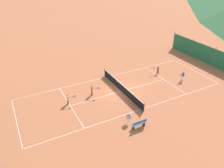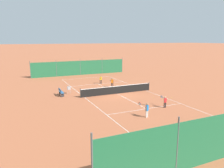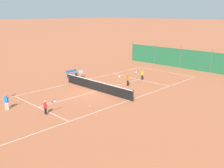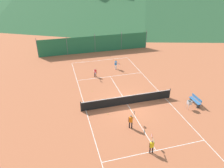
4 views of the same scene
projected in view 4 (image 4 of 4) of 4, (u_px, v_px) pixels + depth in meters
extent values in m
plane|color=#B7603D|center=(127.00, 104.00, 21.40)|extent=(600.00, 600.00, 0.00)
cube|color=white|center=(100.00, 60.00, 31.50)|extent=(8.25, 0.05, 0.01)
cube|color=white|center=(86.00, 111.00, 20.42)|extent=(0.05, 23.85, 0.01)
cube|color=white|center=(165.00, 98.00, 22.36)|extent=(0.05, 23.85, 0.01)
cube|color=white|center=(110.00, 76.00, 26.83)|extent=(8.20, 0.05, 0.01)
cube|color=white|center=(156.00, 151.00, 15.96)|extent=(8.20, 0.05, 0.01)
cube|color=white|center=(127.00, 104.00, 21.39)|extent=(0.05, 12.80, 0.01)
cylinder|color=#2D2D2D|center=(81.00, 107.00, 20.07)|extent=(0.08, 0.08, 1.06)
cylinder|color=#2D2D2D|center=(170.00, 93.00, 22.22)|extent=(0.08, 0.08, 1.06)
cube|color=black|center=(127.00, 100.00, 21.18)|extent=(9.10, 0.02, 0.91)
cube|color=white|center=(128.00, 96.00, 20.96)|extent=(9.10, 0.04, 0.06)
cube|color=#236B42|center=(95.00, 44.00, 33.95)|extent=(17.20, 0.04, 2.60)
cylinder|color=#59595E|center=(37.00, 48.00, 31.84)|extent=(0.08, 0.08, 2.90)
cylinder|color=#59595E|center=(67.00, 46.00, 32.86)|extent=(0.08, 0.08, 2.90)
cylinder|color=#59595E|center=(95.00, 43.00, 33.88)|extent=(0.08, 0.08, 2.90)
cylinder|color=#59595E|center=(121.00, 41.00, 34.90)|extent=(0.08, 0.08, 2.90)
cylinder|color=#59595E|center=(146.00, 39.00, 35.91)|extent=(0.08, 0.08, 2.90)
cylinder|color=black|center=(96.00, 75.00, 26.66)|extent=(0.09, 0.09, 0.52)
cylinder|color=black|center=(95.00, 75.00, 26.62)|extent=(0.09, 0.09, 0.52)
cube|color=red|center=(95.00, 71.00, 26.42)|extent=(0.26, 0.15, 0.40)
sphere|color=tan|center=(95.00, 69.00, 26.28)|extent=(0.16, 0.16, 0.16)
cylinder|color=tan|center=(96.00, 71.00, 26.47)|extent=(0.06, 0.06, 0.40)
cylinder|color=tan|center=(94.00, 71.00, 26.14)|extent=(0.08, 0.40, 0.06)
cylinder|color=black|center=(95.00, 72.00, 25.89)|extent=(0.04, 0.19, 0.03)
torus|color=#1E4CB2|center=(95.00, 73.00, 25.70)|extent=(0.03, 0.28, 0.28)
cylinder|color=silver|center=(95.00, 73.00, 25.70)|extent=(0.01, 0.25, 0.25)
cylinder|color=black|center=(129.00, 125.00, 18.12)|extent=(0.11, 0.11, 0.61)
cylinder|color=black|center=(132.00, 125.00, 18.08)|extent=(0.11, 0.11, 0.61)
cube|color=orange|center=(131.00, 120.00, 17.84)|extent=(0.34, 0.28, 0.47)
sphere|color=#A37556|center=(131.00, 116.00, 17.68)|extent=(0.19, 0.19, 0.19)
cylinder|color=#A37556|center=(129.00, 119.00, 17.88)|extent=(0.07, 0.07, 0.47)
cylinder|color=#A37556|center=(134.00, 116.00, 17.92)|extent=(0.28, 0.45, 0.07)
cylinder|color=black|center=(134.00, 114.00, 18.22)|extent=(0.13, 0.20, 0.03)
torus|color=black|center=(134.00, 112.00, 18.43)|extent=(0.15, 0.26, 0.28)
cylinder|color=silver|center=(134.00, 112.00, 18.43)|extent=(0.12, 0.22, 0.25)
cylinder|color=black|center=(150.00, 150.00, 15.63)|extent=(0.10, 0.10, 0.56)
cylinder|color=black|center=(152.00, 150.00, 15.64)|extent=(0.10, 0.10, 0.56)
cube|color=yellow|center=(152.00, 145.00, 15.40)|extent=(0.29, 0.20, 0.43)
sphere|color=#A37556|center=(152.00, 141.00, 15.24)|extent=(0.17, 0.17, 0.17)
cylinder|color=#A37556|center=(149.00, 145.00, 15.39)|extent=(0.06, 0.06, 0.43)
cylinder|color=#A37556|center=(154.00, 141.00, 15.52)|extent=(0.14, 0.44, 0.06)
cylinder|color=black|center=(153.00, 138.00, 15.80)|extent=(0.07, 0.20, 0.03)
torus|color=red|center=(152.00, 135.00, 16.01)|extent=(0.08, 0.28, 0.28)
cylinder|color=silver|center=(152.00, 135.00, 16.01)|extent=(0.05, 0.25, 0.25)
cylinder|color=white|center=(116.00, 67.00, 28.73)|extent=(0.11, 0.11, 0.59)
cylinder|color=white|center=(115.00, 67.00, 28.61)|extent=(0.11, 0.11, 0.59)
cube|color=blue|center=(116.00, 63.00, 28.42)|extent=(0.33, 0.28, 0.46)
sphere|color=#A37556|center=(116.00, 61.00, 28.26)|extent=(0.18, 0.18, 0.18)
cylinder|color=#A37556|center=(117.00, 63.00, 28.53)|extent=(0.07, 0.07, 0.46)
cylinder|color=#A37556|center=(116.00, 63.00, 28.08)|extent=(0.28, 0.44, 0.07)
cylinder|color=black|center=(118.00, 64.00, 27.87)|extent=(0.12, 0.20, 0.03)
torus|color=red|center=(119.00, 64.00, 27.71)|extent=(0.15, 0.26, 0.28)
cylinder|color=silver|center=(119.00, 64.00, 27.71)|extent=(0.12, 0.22, 0.25)
sphere|color=#CCE033|center=(108.00, 114.00, 19.90)|extent=(0.07, 0.07, 0.07)
sphere|color=#CCE033|center=(92.00, 91.00, 23.59)|extent=(0.07, 0.07, 0.07)
sphere|color=#CCE033|center=(74.00, 89.00, 23.96)|extent=(0.07, 0.07, 0.07)
cylinder|color=#B7B7BC|center=(188.00, 108.00, 20.36)|extent=(0.02, 0.02, 0.55)
cylinder|color=#B7B7BC|center=(191.00, 107.00, 20.44)|extent=(0.02, 0.02, 0.55)
cylinder|color=#B7B7BC|center=(186.00, 106.00, 20.65)|extent=(0.02, 0.02, 0.55)
cylinder|color=#B7B7BC|center=(189.00, 105.00, 20.73)|extent=(0.02, 0.02, 0.55)
cube|color=#B7B7BC|center=(189.00, 104.00, 20.41)|extent=(0.34, 0.34, 0.02)
cube|color=#B7B7BC|center=(191.00, 103.00, 20.19)|extent=(0.34, 0.02, 0.34)
cube|color=#B7B7BC|center=(188.00, 102.00, 20.48)|extent=(0.34, 0.02, 0.34)
cube|color=#B7B7BC|center=(188.00, 103.00, 20.30)|extent=(0.02, 0.34, 0.34)
cube|color=#B7B7BC|center=(191.00, 102.00, 20.38)|extent=(0.02, 0.34, 0.34)
sphere|color=#CCE033|center=(188.00, 104.00, 20.37)|extent=(0.07, 0.07, 0.07)
sphere|color=#CCE033|center=(189.00, 103.00, 20.50)|extent=(0.07, 0.07, 0.07)
sphere|color=#CCE033|center=(188.00, 103.00, 20.44)|extent=(0.07, 0.07, 0.07)
sphere|color=#CCE033|center=(190.00, 104.00, 20.37)|extent=(0.07, 0.07, 0.07)
sphere|color=#CCE033|center=(189.00, 104.00, 20.29)|extent=(0.07, 0.07, 0.07)
sphere|color=#CCE033|center=(191.00, 104.00, 20.35)|extent=(0.07, 0.07, 0.07)
sphere|color=#CCE033|center=(189.00, 103.00, 20.30)|extent=(0.07, 0.07, 0.07)
sphere|color=#CCE033|center=(189.00, 102.00, 20.46)|extent=(0.07, 0.07, 0.07)
sphere|color=#CCE033|center=(191.00, 104.00, 20.28)|extent=(0.07, 0.07, 0.07)
sphere|color=#CCE033|center=(191.00, 104.00, 20.30)|extent=(0.07, 0.07, 0.07)
sphere|color=#CCE033|center=(190.00, 102.00, 20.50)|extent=(0.07, 0.07, 0.07)
cube|color=#336699|center=(195.00, 101.00, 21.15)|extent=(0.36, 1.50, 0.05)
cube|color=#336699|center=(197.00, 98.00, 21.07)|extent=(0.04, 1.50, 0.28)
cube|color=#333338|center=(198.00, 106.00, 20.75)|extent=(0.32, 0.06, 0.44)
cube|color=#333338|center=(191.00, 99.00, 21.76)|extent=(0.32, 0.06, 0.44)
cube|color=#C6B28E|center=(115.00, 4.00, 53.76)|extent=(12.00, 9.00, 8.00)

